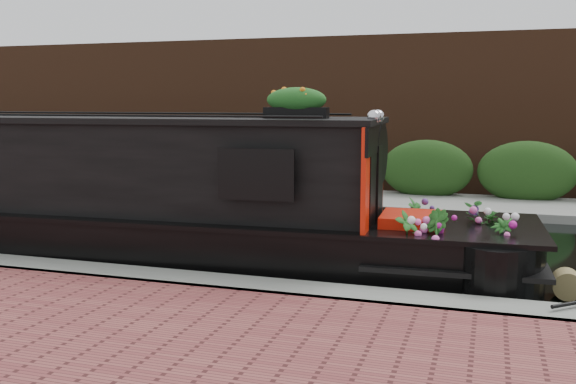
% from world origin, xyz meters
% --- Properties ---
extents(ground, '(80.00, 80.00, 0.00)m').
position_xyz_m(ground, '(0.00, 0.00, 0.00)').
color(ground, black).
rests_on(ground, ground).
extents(near_bank_coping, '(40.00, 0.60, 0.50)m').
position_xyz_m(near_bank_coping, '(0.00, -3.30, 0.00)').
color(near_bank_coping, gray).
rests_on(near_bank_coping, ground).
extents(far_bank_path, '(40.00, 2.40, 0.34)m').
position_xyz_m(far_bank_path, '(0.00, 4.20, 0.00)').
color(far_bank_path, gray).
rests_on(far_bank_path, ground).
extents(far_hedge, '(40.00, 1.10, 2.80)m').
position_xyz_m(far_hedge, '(0.00, 5.10, 0.00)').
color(far_hedge, '#1F4115').
rests_on(far_hedge, ground).
extents(far_brick_wall, '(40.00, 1.00, 8.00)m').
position_xyz_m(far_brick_wall, '(0.00, 7.20, 0.00)').
color(far_brick_wall, '#4D2B1A').
rests_on(far_brick_wall, ground).
extents(narrowboat, '(11.58, 2.50, 2.70)m').
position_xyz_m(narrowboat, '(-1.66, -1.93, 0.80)').
color(narrowboat, black).
rests_on(narrowboat, ground).
extents(rope_fender, '(0.33, 0.32, 0.33)m').
position_xyz_m(rope_fender, '(4.61, -1.93, 0.17)').
color(rope_fender, olive).
rests_on(rope_fender, ground).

